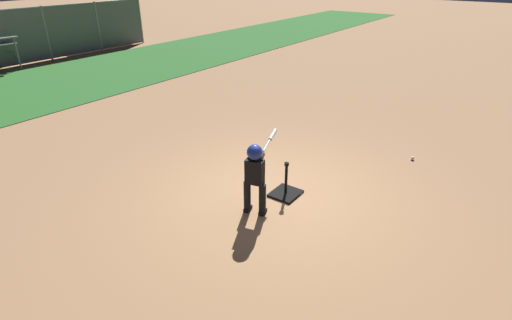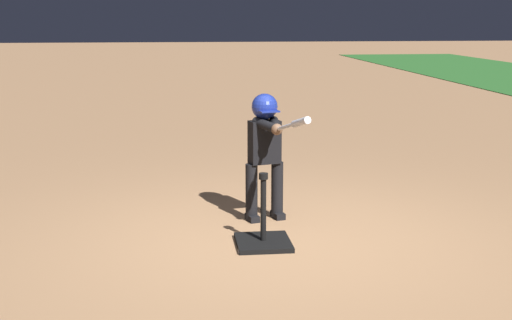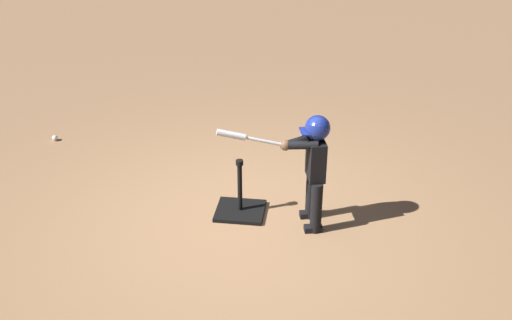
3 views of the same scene
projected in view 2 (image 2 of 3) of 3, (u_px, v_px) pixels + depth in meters
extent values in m
plane|color=#99704C|center=(282.00, 242.00, 6.08)|extent=(90.00, 90.00, 0.00)
cube|color=white|center=(263.00, 244.00, 6.01)|extent=(0.46, 0.46, 0.02)
cube|color=black|center=(263.00, 242.00, 6.01)|extent=(0.50, 0.45, 0.04)
cylinder|color=black|center=(263.00, 210.00, 5.95)|extent=(0.05, 0.05, 0.53)
cylinder|color=black|center=(263.00, 176.00, 5.89)|extent=(0.08, 0.08, 0.05)
cylinder|color=black|center=(277.00, 190.00, 6.76)|extent=(0.14, 0.14, 0.54)
cube|color=black|center=(278.00, 215.00, 6.79)|extent=(0.20, 0.13, 0.06)
cylinder|color=black|center=(252.00, 192.00, 6.67)|extent=(0.14, 0.14, 0.54)
cube|color=black|center=(252.00, 218.00, 6.70)|extent=(0.20, 0.13, 0.06)
cube|color=black|center=(265.00, 142.00, 6.62)|extent=(0.22, 0.31, 0.40)
sphere|color=brown|center=(265.00, 108.00, 6.55)|extent=(0.21, 0.21, 0.21)
sphere|color=navy|center=(265.00, 107.00, 6.55)|extent=(0.24, 0.24, 0.24)
cube|color=navy|center=(269.00, 111.00, 6.47)|extent=(0.16, 0.20, 0.01)
cylinder|color=black|center=(275.00, 125.00, 6.46)|extent=(0.33, 0.10, 0.12)
cylinder|color=black|center=(266.00, 125.00, 6.43)|extent=(0.32, 0.24, 0.12)
sphere|color=brown|center=(277.00, 129.00, 6.31)|extent=(0.10, 0.10, 0.10)
cylinder|color=silver|center=(291.00, 125.00, 6.01)|extent=(0.62, 0.18, 0.20)
cylinder|color=silver|center=(301.00, 122.00, 5.81)|extent=(0.29, 0.13, 0.13)
cylinder|color=black|center=(276.00, 130.00, 6.33)|extent=(0.04, 0.05, 0.05)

